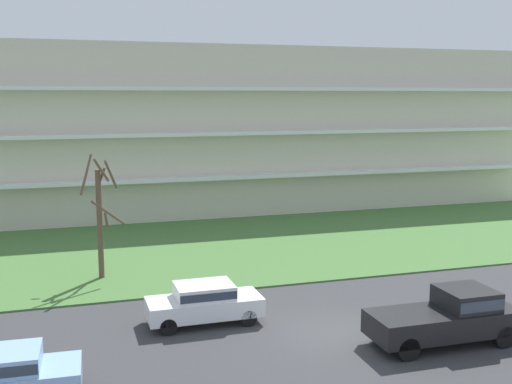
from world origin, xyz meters
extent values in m
plane|color=#38383A|center=(0.00, 0.00, 0.00)|extent=(160.00, 160.00, 0.00)
cube|color=#477238|center=(0.00, 14.00, 0.04)|extent=(80.00, 16.00, 0.08)
cube|color=beige|center=(0.00, 28.75, 6.10)|extent=(53.38, 13.50, 12.21)
cube|color=white|center=(0.00, 21.55, 3.05)|extent=(51.24, 0.90, 0.24)
cube|color=white|center=(0.00, 21.55, 6.10)|extent=(51.24, 0.90, 0.24)
cube|color=white|center=(0.00, 21.55, 9.16)|extent=(51.24, 0.90, 0.24)
cylinder|color=brown|center=(-7.88, 9.69, 2.64)|extent=(0.26, 0.26, 5.28)
cylinder|color=brown|center=(-8.40, 9.97, 5.04)|extent=(0.72, 1.18, 1.83)
cylinder|color=brown|center=(-7.58, 9.63, 2.89)|extent=(0.26, 0.72, 0.83)
cylinder|color=brown|center=(-7.73, 9.37, 5.29)|extent=(0.78, 0.44, 1.14)
cylinder|color=brown|center=(-7.52, 8.95, 3.35)|extent=(1.60, 0.86, 1.37)
cylinder|color=brown|center=(-7.30, 9.40, 5.06)|extent=(0.71, 1.29, 1.51)
cylinder|color=brown|center=(-7.68, 9.81, 4.99)|extent=(0.40, 0.54, 0.83)
cube|color=#8CB2E0|center=(-11.35, -2.00, 0.67)|extent=(4.47, 1.99, 0.70)
cube|color=#8CB2E0|center=(-11.35, -2.00, 1.29)|extent=(2.27, 1.75, 0.55)
cube|color=#2D3847|center=(-11.35, -2.00, 1.29)|extent=(2.23, 1.78, 0.30)
cylinder|color=black|center=(-9.78, -1.28, 0.32)|extent=(0.65, 0.25, 0.64)
cube|color=black|center=(3.15, -2.00, 0.82)|extent=(5.42, 2.06, 0.85)
cube|color=black|center=(4.05, -2.01, 1.60)|extent=(1.82, 1.86, 0.70)
cube|color=#2D3847|center=(4.05, -2.01, 1.60)|extent=(1.78, 1.90, 0.38)
cylinder|color=black|center=(5.05, -1.13, 0.40)|extent=(0.80, 0.23, 0.80)
cylinder|color=black|center=(5.03, -2.91, 0.40)|extent=(0.80, 0.23, 0.80)
cylinder|color=black|center=(1.27, -1.09, 0.40)|extent=(0.80, 0.23, 0.80)
cylinder|color=black|center=(1.25, -2.87, 0.40)|extent=(0.80, 0.23, 0.80)
cube|color=white|center=(-4.45, 2.50, 0.67)|extent=(4.40, 1.80, 0.70)
cube|color=white|center=(-4.45, 2.50, 1.29)|extent=(2.20, 1.66, 0.55)
cube|color=#2D3847|center=(-4.45, 2.50, 1.29)|extent=(2.16, 1.69, 0.30)
cylinder|color=black|center=(-5.99, 1.71, 0.32)|extent=(0.64, 0.22, 0.64)
cylinder|color=black|center=(-5.99, 3.29, 0.32)|extent=(0.64, 0.22, 0.64)
cylinder|color=black|center=(-2.91, 1.71, 0.32)|extent=(0.64, 0.22, 0.64)
cylinder|color=black|center=(-2.91, 3.29, 0.32)|extent=(0.64, 0.22, 0.64)
camera|label=1|loc=(-9.38, -19.95, 8.72)|focal=43.51mm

